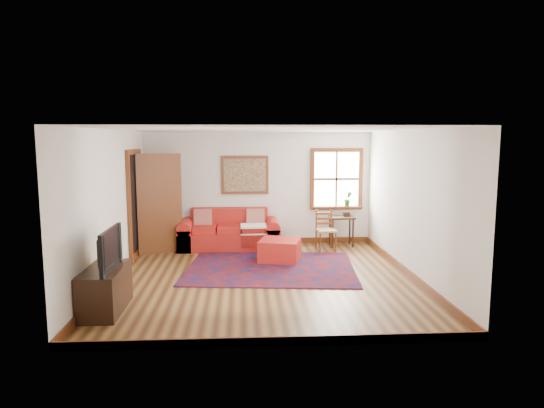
{
  "coord_description": "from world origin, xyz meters",
  "views": [
    {
      "loc": [
        -0.34,
        -7.98,
        2.36
      ],
      "look_at": [
        0.18,
        0.6,
        1.19
      ],
      "focal_mm": 32.0,
      "sensor_mm": 36.0,
      "label": 1
    }
  ],
  "objects": [
    {
      "name": "side_table",
      "position": [
        1.81,
        2.37,
        0.54
      ],
      "size": [
        0.55,
        0.41,
        0.66
      ],
      "color": "black",
      "rests_on": "ground"
    },
    {
      "name": "room_envelope",
      "position": [
        0.0,
        0.02,
        1.65
      ],
      "size": [
        5.04,
        5.54,
        2.52
      ],
      "color": "silver",
      "rests_on": "ground"
    },
    {
      "name": "ground",
      "position": [
        0.0,
        0.0,
        0.0
      ],
      "size": [
        5.5,
        5.5,
        0.0
      ],
      "primitive_type": "plane",
      "color": "#3F2410",
      "rests_on": "ground"
    },
    {
      "name": "red_ottoman",
      "position": [
        0.36,
        1.14,
        0.21
      ],
      "size": [
        0.9,
        0.9,
        0.42
      ],
      "primitive_type": "cube",
      "rotation": [
        0.0,
        0.0,
        -0.25
      ],
      "color": "#A81A15",
      "rests_on": "ground"
    },
    {
      "name": "media_cabinet",
      "position": [
        -2.24,
        -1.44,
        0.3
      ],
      "size": [
        0.49,
        1.1,
        0.6
      ],
      "primitive_type": "cube",
      "color": "black",
      "rests_on": "ground"
    },
    {
      "name": "framed_artwork",
      "position": [
        -0.3,
        2.71,
        1.55
      ],
      "size": [
        1.05,
        0.07,
        0.85
      ],
      "color": "#622F15",
      "rests_on": "ground"
    },
    {
      "name": "persian_rug",
      "position": [
        0.15,
        0.61,
        0.01
      ],
      "size": [
        3.23,
        2.69,
        0.02
      ],
      "primitive_type": "cube",
      "rotation": [
        0.0,
        0.0,
        -0.1
      ],
      "color": "#5A0D0C",
      "rests_on": "ground"
    },
    {
      "name": "candle_hurricane",
      "position": [
        -2.19,
        -1.0,
        0.69
      ],
      "size": [
        0.12,
        0.12,
        0.18
      ],
      "color": "silver",
      "rests_on": "media_cabinet"
    },
    {
      "name": "window",
      "position": [
        1.78,
        2.7,
        1.31
      ],
      "size": [
        1.18,
        0.2,
        1.38
      ],
      "color": "white",
      "rests_on": "ground"
    },
    {
      "name": "ladder_back_chair",
      "position": [
        1.4,
        2.04,
        0.45
      ],
      "size": [
        0.44,
        0.42,
        0.85
      ],
      "color": "tan",
      "rests_on": "ground"
    },
    {
      "name": "television",
      "position": [
        -2.22,
        -1.51,
        0.88
      ],
      "size": [
        0.13,
        0.97,
        0.56
      ],
      "primitive_type": "imported",
      "rotation": [
        0.0,
        0.0,
        1.57
      ],
      "color": "black",
      "rests_on": "media_cabinet"
    },
    {
      "name": "doorway",
      "position": [
        -2.21,
        1.78,
        1.07
      ],
      "size": [
        0.89,
        1.08,
        2.14
      ],
      "color": "black",
      "rests_on": "ground"
    },
    {
      "name": "red_leather_sofa",
      "position": [
        -0.64,
        2.33,
        0.28
      ],
      "size": [
        2.15,
        0.89,
        0.84
      ],
      "color": "#A81A15",
      "rests_on": "ground"
    }
  ]
}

